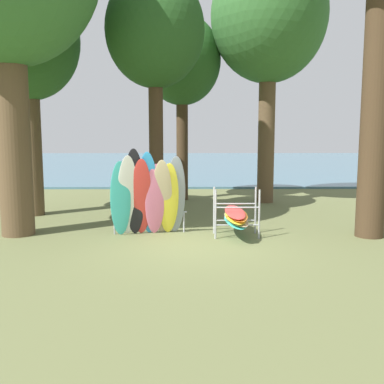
# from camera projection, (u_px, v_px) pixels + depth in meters

# --- Properties ---
(ground_plane) EXTENTS (80.00, 80.00, 0.00)m
(ground_plane) POSITION_uv_depth(u_px,v_px,m) (195.00, 246.00, 10.52)
(ground_plane) COLOR #60663D
(lake_water) EXTENTS (80.00, 36.00, 0.10)m
(lake_water) POSITION_uv_depth(u_px,v_px,m) (188.00, 163.00, 38.98)
(lake_water) COLOR #477084
(lake_water) RESTS_ON ground
(tree_mid_behind) EXTENTS (3.01, 3.01, 7.19)m
(tree_mid_behind) POSITION_uv_depth(u_px,v_px,m) (182.00, 62.00, 17.13)
(tree_mid_behind) COLOR #42301E
(tree_mid_behind) RESTS_ON ground
(tree_far_left_back) EXTENTS (3.08, 3.08, 7.58)m
(tree_far_left_back) POSITION_uv_depth(u_px,v_px,m) (155.00, 33.00, 13.69)
(tree_far_left_back) COLOR #42301E
(tree_far_left_back) RESTS_ON ground
(tree_far_right_back) EXTENTS (3.24, 3.24, 7.39)m
(tree_far_right_back) POSITION_uv_depth(u_px,v_px,m) (27.00, 44.00, 13.76)
(tree_far_right_back) COLOR brown
(tree_far_right_back) RESTS_ON ground
(tree_deep_back) EXTENTS (4.28, 4.28, 9.41)m
(tree_deep_back) POSITION_uv_depth(u_px,v_px,m) (269.00, 18.00, 16.25)
(tree_deep_back) COLOR brown
(tree_deep_back) RESTS_ON ground
(leaning_board_pile) EXTENTS (1.99, 0.97, 2.28)m
(leaning_board_pile) POSITION_uv_depth(u_px,v_px,m) (148.00, 197.00, 11.41)
(leaning_board_pile) COLOR #38B2AD
(leaning_board_pile) RESTS_ON ground
(board_storage_rack) EXTENTS (1.15, 2.13, 1.25)m
(board_storage_rack) POSITION_uv_depth(u_px,v_px,m) (236.00, 216.00, 11.43)
(board_storage_rack) COLOR #9EA0A5
(board_storage_rack) RESTS_ON ground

